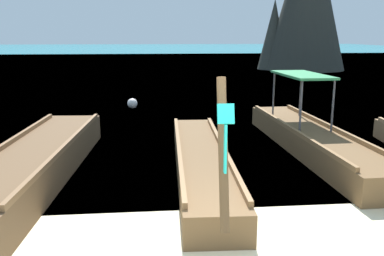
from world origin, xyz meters
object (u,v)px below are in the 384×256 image
(longtail_boat_red_ribbon, at_px, (312,139))
(mooring_buoy_near, at_px, (132,103))
(longtail_boat_orange_ribbon, at_px, (36,163))
(longtail_boat_turquoise_ribbon, at_px, (201,162))

(longtail_boat_red_ribbon, xyz_separation_m, mooring_buoy_near, (-4.76, 6.75, -0.14))
(longtail_boat_orange_ribbon, xyz_separation_m, longtail_boat_red_ribbon, (6.35, 1.38, 0.00))
(longtail_boat_turquoise_ribbon, bearing_deg, longtail_boat_orange_ribbon, 179.19)
(longtail_boat_orange_ribbon, relative_size, longtail_boat_red_ribbon, 1.01)
(longtail_boat_orange_ribbon, bearing_deg, mooring_buoy_near, 78.94)
(longtail_boat_turquoise_ribbon, xyz_separation_m, longtail_boat_red_ribbon, (2.96, 1.43, 0.07))
(longtail_boat_turquoise_ribbon, distance_m, longtail_boat_red_ribbon, 3.29)
(longtail_boat_orange_ribbon, relative_size, longtail_boat_turquoise_ribbon, 1.08)
(mooring_buoy_near, bearing_deg, longtail_boat_turquoise_ribbon, -77.65)
(longtail_boat_red_ribbon, distance_m, mooring_buoy_near, 8.26)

